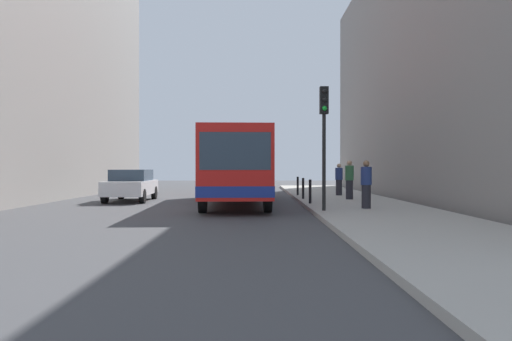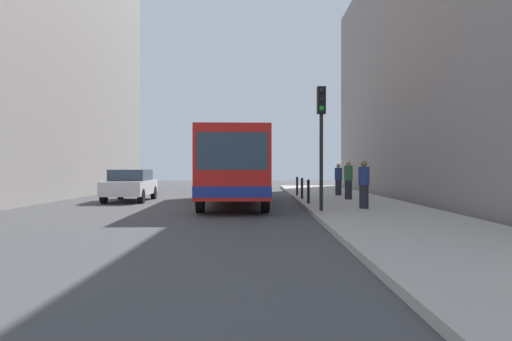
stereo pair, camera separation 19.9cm
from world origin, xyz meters
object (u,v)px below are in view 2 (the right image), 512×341
at_px(pedestrian_near_signal, 364,184).
at_px(pedestrian_mid_sidewalk, 348,180).
at_px(bus, 234,164).
at_px(pedestrian_far_sidewalk, 338,180).
at_px(car_beside_bus, 131,184).
at_px(bollard_mid, 302,188).
at_px(car_behind_bus, 230,180).
at_px(traffic_light, 321,124).
at_px(bollard_far, 297,186).
at_px(bollard_near, 308,191).

distance_m(pedestrian_near_signal, pedestrian_mid_sidewalk, 4.86).
height_order(bus, pedestrian_far_sidewalk, bus).
height_order(car_beside_bus, bollard_mid, car_beside_bus).
distance_m(car_behind_bus, pedestrian_far_sidewalk, 7.92).
xyz_separation_m(traffic_light, pedestrian_mid_sidewalk, (1.95, 5.74, -1.98)).
distance_m(car_behind_bus, pedestrian_mid_sidewalk, 10.23).
relative_size(bus, bollard_far, 11.70).
xyz_separation_m(bus, pedestrian_mid_sidewalk, (5.09, 0.86, -0.70)).
bearing_deg(traffic_light, bus, 122.82).
xyz_separation_m(car_behind_bus, pedestrian_near_signal, (5.50, -13.25, 0.20)).
height_order(car_beside_bus, car_behind_bus, same).
xyz_separation_m(car_beside_bus, car_behind_bus, (4.21, 7.43, 0.00)).
bearing_deg(traffic_light, pedestrian_far_sidewalk, 77.22).
distance_m(car_behind_bus, traffic_light, 14.83).
height_order(pedestrian_near_signal, pedestrian_mid_sidewalk, pedestrian_mid_sidewalk).
bearing_deg(car_behind_bus, pedestrian_near_signal, 117.06).
height_order(bus, pedestrian_mid_sidewalk, bus).
height_order(car_behind_bus, bollard_far, car_behind_bus).
bearing_deg(pedestrian_mid_sidewalk, pedestrian_near_signal, -49.37).
relative_size(bollard_near, bollard_mid, 1.00).
height_order(bus, car_behind_bus, bus).
distance_m(bus, pedestrian_near_signal, 6.24).
bearing_deg(bollard_far, pedestrian_near_signal, -78.11).
bearing_deg(pedestrian_near_signal, bus, 176.22).
bearing_deg(bollard_mid, pedestrian_far_sidewalk, 52.74).
bearing_deg(pedestrian_far_sidewalk, pedestrian_mid_sidewalk, -2.57).
bearing_deg(car_behind_bus, car_beside_bus, 65.00).
bearing_deg(pedestrian_near_signal, bollard_far, 138.15).
height_order(traffic_light, pedestrian_far_sidewalk, traffic_light).
distance_m(bollard_mid, bollard_far, 2.87).
distance_m(car_beside_bus, car_behind_bus, 8.54).
bearing_deg(bollard_near, bus, 151.38).
relative_size(car_beside_bus, pedestrian_near_signal, 2.67).
bearing_deg(traffic_light, car_behind_bus, 105.42).
bearing_deg(car_beside_bus, traffic_light, 138.17).
bearing_deg(traffic_light, bollard_far, 90.64).
bearing_deg(pedestrian_near_signal, traffic_light, -114.68).
relative_size(traffic_light, bollard_mid, 4.32).
height_order(car_beside_bus, pedestrian_near_signal, pedestrian_near_signal).
bearing_deg(pedestrian_far_sidewalk, traffic_light, -14.19).
xyz_separation_m(car_beside_bus, traffic_light, (8.10, -6.71, 2.22)).
height_order(car_behind_bus, traffic_light, traffic_light).
bearing_deg(traffic_light, car_beside_bus, 140.38).
relative_size(bus, pedestrian_mid_sidewalk, 6.35).
relative_size(bus, bollard_near, 11.70).
xyz_separation_m(car_beside_bus, pedestrian_near_signal, (9.70, -5.82, 0.20)).
height_order(bollard_near, bollard_far, same).
xyz_separation_m(bus, bollard_near, (3.05, -1.66, -1.10)).
relative_size(bollard_near, pedestrian_near_signal, 0.57).
relative_size(traffic_light, pedestrian_far_sidewalk, 2.51).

